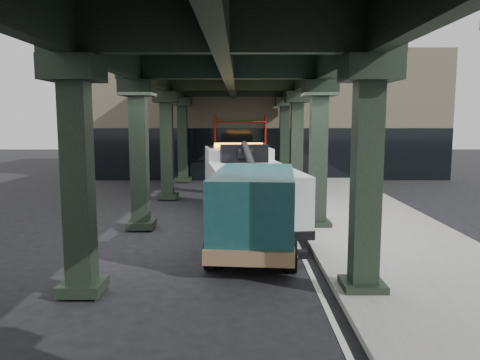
{
  "coord_description": "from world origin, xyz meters",
  "views": [
    {
      "loc": [
        -0.03,
        -13.64,
        3.74
      ],
      "look_at": [
        -0.02,
        2.02,
        1.7
      ],
      "focal_mm": 35.0,
      "sensor_mm": 36.0,
      "label": 1
    }
  ],
  "objects": [
    {
      "name": "sidewalk",
      "position": [
        4.5,
        2.0,
        0.07
      ],
      "size": [
        5.0,
        40.0,
        0.15
      ],
      "primitive_type": "cube",
      "color": "gray",
      "rests_on": "ground"
    },
    {
      "name": "scaffolding",
      "position": [
        0.0,
        14.64,
        2.11
      ],
      "size": [
        3.08,
        0.88,
        4.0
      ],
      "color": "red",
      "rests_on": "ground"
    },
    {
      "name": "viaduct",
      "position": [
        -0.4,
        2.0,
        5.46
      ],
      "size": [
        7.4,
        32.0,
        6.4
      ],
      "color": "black",
      "rests_on": "ground"
    },
    {
      "name": "building",
      "position": [
        2.0,
        20.0,
        4.0
      ],
      "size": [
        22.0,
        10.0,
        8.0
      ],
      "primitive_type": "cube",
      "color": "#C6B793",
      "rests_on": "ground"
    },
    {
      "name": "towed_van",
      "position": [
        0.4,
        -0.57,
        1.25
      ],
      "size": [
        2.73,
        5.9,
        2.32
      ],
      "rotation": [
        0.0,
        0.0,
        -0.09
      ],
      "color": "#134044",
      "rests_on": "ground"
    },
    {
      "name": "lane_stripe",
      "position": [
        1.7,
        2.0,
        0.01
      ],
      "size": [
        0.12,
        38.0,
        0.01
      ],
      "primitive_type": "cube",
      "color": "silver",
      "rests_on": "ground"
    },
    {
      "name": "ground",
      "position": [
        0.0,
        0.0,
        0.0
      ],
      "size": [
        90.0,
        90.0,
        0.0
      ],
      "primitive_type": "plane",
      "color": "black",
      "rests_on": "ground"
    },
    {
      "name": "tow_truck",
      "position": [
        0.17,
        3.05,
        1.44
      ],
      "size": [
        3.58,
        9.22,
        2.95
      ],
      "rotation": [
        0.0,
        0.0,
        0.13
      ],
      "color": "black",
      "rests_on": "ground"
    }
  ]
}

